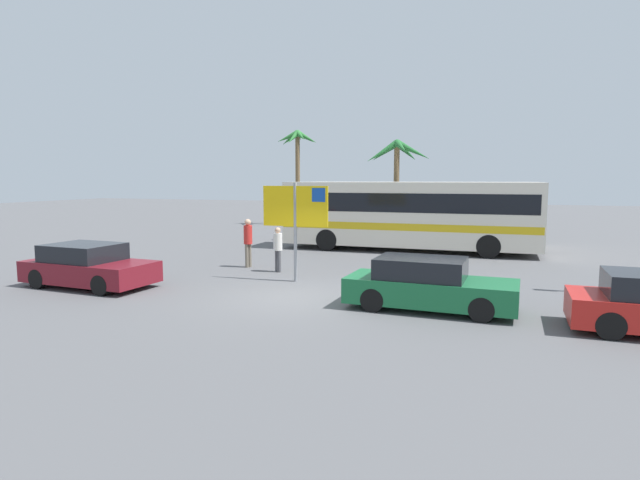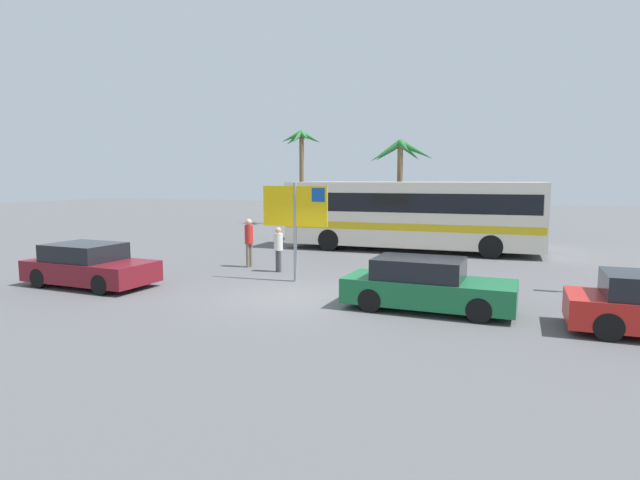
# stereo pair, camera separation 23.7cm
# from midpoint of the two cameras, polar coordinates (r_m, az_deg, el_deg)

# --- Properties ---
(ground) EXTENTS (120.00, 120.00, 0.00)m
(ground) POSITION_cam_midpoint_polar(r_m,az_deg,el_deg) (14.75, -2.47, -6.31)
(ground) COLOR #565659
(bus_front_coach) EXTENTS (11.55, 2.53, 3.17)m
(bus_front_coach) POSITION_cam_midpoint_polar(r_m,az_deg,el_deg) (24.28, 10.18, 2.97)
(bus_front_coach) COLOR silver
(bus_front_coach) RESTS_ON ground
(bus_rear_coach) EXTENTS (11.55, 2.53, 3.17)m
(bus_rear_coach) POSITION_cam_midpoint_polar(r_m,az_deg,el_deg) (27.49, 11.15, 3.37)
(bus_rear_coach) COLOR silver
(bus_rear_coach) RESTS_ON ground
(ferry_sign) EXTENTS (2.20, 0.11, 3.20)m
(ferry_sign) POSITION_cam_midpoint_polar(r_m,az_deg,el_deg) (16.76, -2.19, 3.30)
(ferry_sign) COLOR gray
(ferry_sign) RESTS_ON ground
(car_maroon) EXTENTS (4.15, 2.08, 1.32)m
(car_maroon) POSITION_cam_midpoint_polar(r_m,az_deg,el_deg) (17.68, -23.60, -2.60)
(car_maroon) COLOR maroon
(car_maroon) RESTS_ON ground
(car_green) EXTENTS (4.30, 1.85, 1.32)m
(car_green) POSITION_cam_midpoint_polar(r_m,az_deg,el_deg) (13.55, 12.02, -4.88)
(car_green) COLOR #196638
(car_green) RESTS_ON ground
(pedestrian_near_sign) EXTENTS (0.32, 0.32, 1.83)m
(pedestrian_near_sign) POSITION_cam_midpoint_polar(r_m,az_deg,el_deg) (19.77, -7.45, 0.16)
(pedestrian_near_sign) COLOR #706656
(pedestrian_near_sign) RESTS_ON ground
(pedestrian_crossing_lot) EXTENTS (0.32, 0.32, 1.61)m
(pedestrian_crossing_lot) POSITION_cam_midpoint_polar(r_m,az_deg,el_deg) (18.67, -4.22, -0.64)
(pedestrian_crossing_lot) COLOR #4C4C51
(pedestrian_crossing_lot) RESTS_ON ground
(palm_tree_seaside) EXTENTS (3.00, 3.04, 6.81)m
(palm_tree_seaside) POSITION_cam_midpoint_polar(r_m,az_deg,el_deg) (37.94, -1.85, 10.06)
(palm_tree_seaside) COLOR brown
(palm_tree_seaside) RESTS_ON ground
(palm_tree_inland) EXTENTS (3.83, 3.84, 5.61)m
(palm_tree_inland) POSITION_cam_midpoint_polar(r_m,az_deg,el_deg) (31.01, 9.04, 8.72)
(palm_tree_inland) COLOR brown
(palm_tree_inland) RESTS_ON ground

